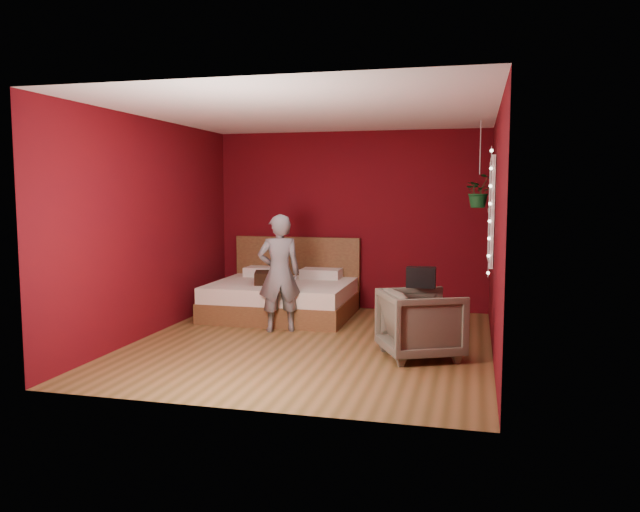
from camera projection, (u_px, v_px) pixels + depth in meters
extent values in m
plane|color=olive|center=(312.00, 343.00, 7.14)|extent=(4.50, 4.50, 0.00)
cube|color=#57090D|center=(351.00, 221.00, 9.19)|extent=(4.00, 0.02, 2.60)
cube|color=#57090D|center=(237.00, 248.00, 4.83)|extent=(4.00, 0.02, 2.60)
cube|color=#57090D|center=(150.00, 227.00, 7.49)|extent=(0.02, 4.50, 2.60)
cube|color=#57090D|center=(497.00, 233.00, 6.52)|extent=(0.02, 4.50, 2.60)
cube|color=white|center=(311.00, 111.00, 6.87)|extent=(4.00, 4.50, 0.02)
cube|color=white|center=(492.00, 211.00, 7.38)|extent=(0.04, 0.97, 1.27)
cube|color=black|center=(490.00, 211.00, 7.38)|extent=(0.02, 0.85, 1.15)
cube|color=white|center=(490.00, 211.00, 7.38)|extent=(0.03, 0.05, 1.15)
cube|color=white|center=(490.00, 211.00, 7.38)|extent=(0.03, 0.85, 0.05)
cylinder|color=silver|center=(490.00, 212.00, 6.88)|extent=(0.01, 0.01, 1.45)
sphere|color=#FFF2CC|center=(488.00, 273.00, 6.95)|extent=(0.04, 0.04, 0.04)
sphere|color=#FFF2CC|center=(489.00, 256.00, 6.93)|extent=(0.04, 0.04, 0.04)
sphere|color=#FFF2CC|center=(489.00, 239.00, 6.91)|extent=(0.04, 0.04, 0.04)
sphere|color=#FFF2CC|center=(490.00, 221.00, 6.89)|extent=(0.04, 0.04, 0.04)
sphere|color=#FFF2CC|center=(490.00, 204.00, 6.87)|extent=(0.04, 0.04, 0.04)
sphere|color=#FFF2CC|center=(491.00, 186.00, 6.85)|extent=(0.04, 0.04, 0.04)
sphere|color=#FFF2CC|center=(491.00, 168.00, 6.83)|extent=(0.04, 0.04, 0.04)
sphere|color=#FFF2CC|center=(492.00, 151.00, 6.81)|extent=(0.04, 0.04, 0.04)
cube|color=brown|center=(282.00, 307.00, 8.66)|extent=(1.91, 1.62, 0.27)
cube|color=white|center=(282.00, 290.00, 8.64)|extent=(1.87, 1.59, 0.21)
cube|color=brown|center=(297.00, 272.00, 9.36)|extent=(1.91, 0.08, 1.05)
cube|color=silver|center=(265.00, 272.00, 9.25)|extent=(0.57, 0.36, 0.13)
cube|color=silver|center=(321.00, 273.00, 9.04)|extent=(0.57, 0.36, 0.13)
imported|color=slate|center=(279.00, 273.00, 7.68)|extent=(0.63, 0.54, 1.45)
imported|color=#65614F|center=(421.00, 324.00, 6.50)|extent=(1.03, 1.02, 0.71)
cube|color=black|center=(421.00, 277.00, 6.63)|extent=(0.31, 0.15, 0.22)
cube|color=black|center=(272.00, 278.00, 8.51)|extent=(0.56, 0.56, 0.16)
cylinder|color=silver|center=(480.00, 148.00, 7.69)|extent=(0.01, 0.01, 0.66)
imported|color=#175123|center=(479.00, 191.00, 7.75)|extent=(0.47, 0.44, 0.41)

